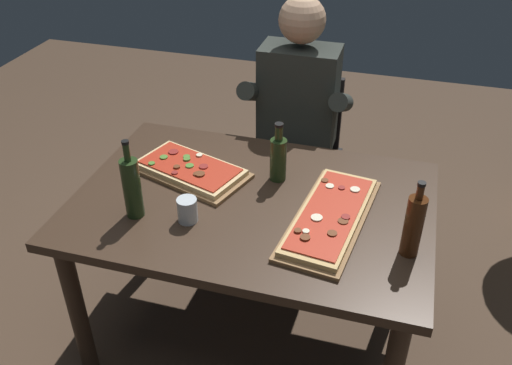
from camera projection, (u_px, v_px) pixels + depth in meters
ground_plane at (253, 328)px, 2.59m from camera, size 6.40×6.40×0.00m
dining_table at (253, 219)px, 2.23m from camera, size 1.40×0.96×0.74m
pizza_rectangular_front at (190, 170)px, 2.33m from camera, size 0.54×0.40×0.05m
pizza_rectangular_left at (330, 216)px, 2.06m from camera, size 0.32×0.64×0.05m
wine_bottle_dark at (413, 225)px, 1.85m from camera, size 0.06×0.06×0.29m
oil_bottle_amber at (132, 187)px, 2.03m from camera, size 0.07×0.07×0.32m
vinegar_bottle_green at (278, 157)px, 2.25m from camera, size 0.07×0.07×0.26m
tumbler_near_camera at (187, 211)px, 2.05m from camera, size 0.08×0.08×0.10m
diner_chair at (299, 150)px, 3.00m from camera, size 0.44×0.44×0.87m
seated_diner at (296, 117)px, 2.76m from camera, size 0.53×0.41×1.33m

